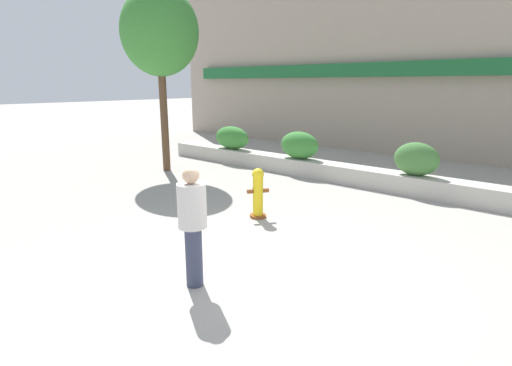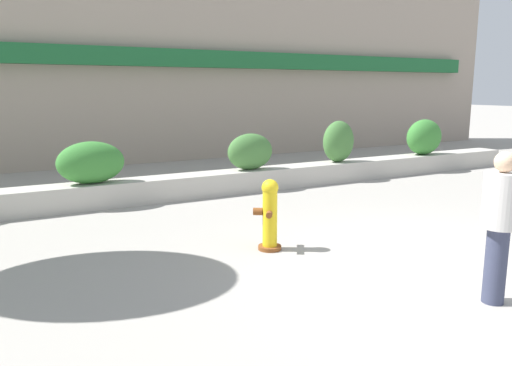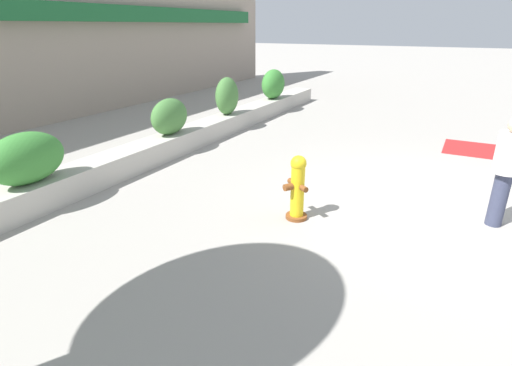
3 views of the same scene
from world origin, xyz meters
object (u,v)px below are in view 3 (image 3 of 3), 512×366
at_px(hedge_bush_4, 273,84).
at_px(fire_hydrant, 297,187).
at_px(pedestrian, 507,166).
at_px(hedge_bush_2, 170,117).
at_px(hedge_bush_1, 26,158).
at_px(hedge_bush_3, 227,96).

relative_size(hedge_bush_4, fire_hydrant, 1.11).
bearing_deg(pedestrian, hedge_bush_2, 85.23).
height_order(hedge_bush_4, pedestrian, pedestrian).
height_order(hedge_bush_1, fire_hydrant, hedge_bush_1).
bearing_deg(hedge_bush_3, hedge_bush_4, 0.00).
relative_size(hedge_bush_3, hedge_bush_4, 0.90).
bearing_deg(hedge_bush_1, fire_hydrant, -66.30).
relative_size(hedge_bush_2, pedestrian, 0.67).
bearing_deg(hedge_bush_2, hedge_bush_1, 180.00).
distance_m(hedge_bush_3, pedestrian, 7.65).
relative_size(fire_hydrant, pedestrian, 0.62).
relative_size(hedge_bush_4, pedestrian, 0.70).
distance_m(hedge_bush_4, fire_hydrant, 8.62).
xyz_separation_m(hedge_bush_2, hedge_bush_3, (2.61, 0.00, 0.11)).
distance_m(fire_hydrant, pedestrian, 3.16).
bearing_deg(hedge_bush_2, hedge_bush_4, 0.00).
xyz_separation_m(hedge_bush_3, fire_hydrant, (-4.46, -4.09, -0.49)).
xyz_separation_m(hedge_bush_1, hedge_bush_4, (9.38, 0.00, 0.08)).
distance_m(hedge_bush_1, pedestrian, 7.60).
height_order(hedge_bush_1, hedge_bush_2, hedge_bush_2).
distance_m(hedge_bush_1, fire_hydrant, 4.48).
height_order(hedge_bush_3, pedestrian, pedestrian).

